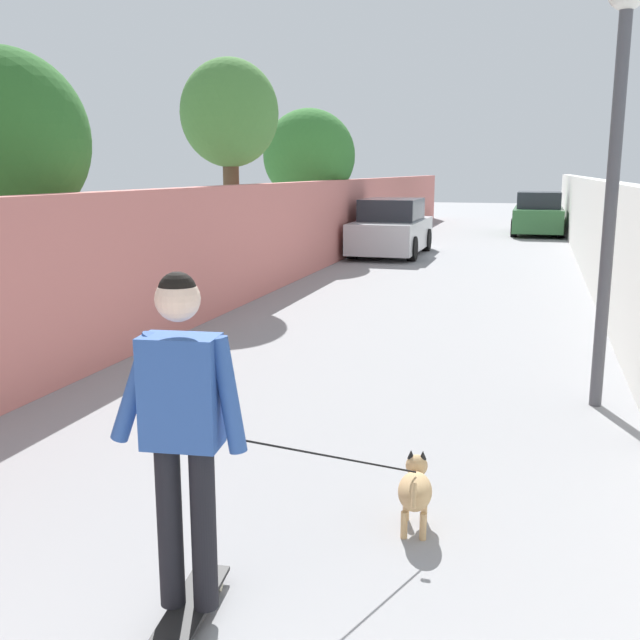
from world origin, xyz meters
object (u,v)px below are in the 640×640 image
(car_near, at_px, (392,229))
(tree_left_far, at_px, (230,117))
(car_far, at_px, (538,215))
(skateboard, at_px, (190,607))
(tree_left_mid, at_px, (309,156))
(person_skateboarder, at_px, (182,416))
(tree_left_near, at_px, (4,142))
(lamp_post, at_px, (618,115))
(dog, at_px, (414,488))

(car_near, bearing_deg, tree_left_far, 165.04)
(car_near, relative_size, car_far, 0.99)
(skateboard, relative_size, car_near, 0.20)
(tree_left_mid, distance_m, person_skateboarder, 16.68)
(tree_left_mid, bearing_deg, tree_left_near, 178.44)
(tree_left_far, height_order, lamp_post, tree_left_far)
(tree_left_mid, xyz_separation_m, car_near, (0.83, -2.12, -1.95))
(tree_left_mid, height_order, person_skateboarder, tree_left_mid)
(lamp_post, xyz_separation_m, car_near, (12.49, 4.49, -2.09))
(skateboard, xyz_separation_m, car_near, (16.87, 2.19, 0.65))
(lamp_post, distance_m, car_far, 20.61)
(car_far, bearing_deg, lamp_post, -178.32)
(lamp_post, bearing_deg, dog, 156.36)
(tree_left_mid, distance_m, skateboard, 16.81)
(tree_left_mid, height_order, tree_left_far, tree_left_far)
(dog, bearing_deg, skateboard, 144.18)
(lamp_post, distance_m, skateboard, 5.66)
(tree_left_near, height_order, car_near, tree_left_near)
(tree_left_far, xyz_separation_m, skateboard, (-10.04, -4.02, -3.22))
(tree_left_mid, relative_size, car_far, 0.95)
(dog, bearing_deg, tree_left_far, 29.75)
(tree_left_near, height_order, tree_left_mid, tree_left_mid)
(skateboard, height_order, person_skateboarder, person_skateboarder)
(tree_left_mid, relative_size, lamp_post, 0.96)
(tree_left_mid, xyz_separation_m, car_far, (8.85, -6.01, -1.95))
(lamp_post, height_order, dog, lamp_post)
(tree_left_far, bearing_deg, car_far, -21.05)
(lamp_post, relative_size, dog, 2.49)
(person_skateboarder, bearing_deg, car_far, -3.90)
(tree_left_mid, height_order, lamp_post, lamp_post)
(tree_left_near, relative_size, car_far, 0.91)
(skateboard, height_order, car_far, car_far)
(lamp_post, bearing_deg, car_near, 19.77)
(tree_left_far, distance_m, lamp_post, 8.49)
(skateboard, bearing_deg, lamp_post, -27.65)
(person_skateboarder, bearing_deg, tree_left_far, 21.81)
(tree_left_mid, relative_size, skateboard, 4.79)
(tree_left_mid, xyz_separation_m, dog, (-14.71, -5.27, -2.39))
(skateboard, bearing_deg, dog, -35.82)
(tree_left_near, distance_m, skateboard, 6.97)
(tree_left_far, distance_m, car_far, 16.11)
(dog, height_order, car_near, car_near)
(tree_left_mid, bearing_deg, person_skateboarder, -164.96)
(tree_left_far, bearing_deg, skateboard, -158.19)
(car_far, bearing_deg, tree_left_mid, 145.82)
(lamp_post, bearing_deg, skateboard, 152.35)
(tree_left_far, xyz_separation_m, car_far, (14.85, -5.71, -2.57))
(lamp_post, xyz_separation_m, car_far, (20.50, 0.60, -2.09))
(skateboard, distance_m, car_near, 17.02)
(tree_left_near, xyz_separation_m, dog, (-3.21, -5.58, -2.37))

